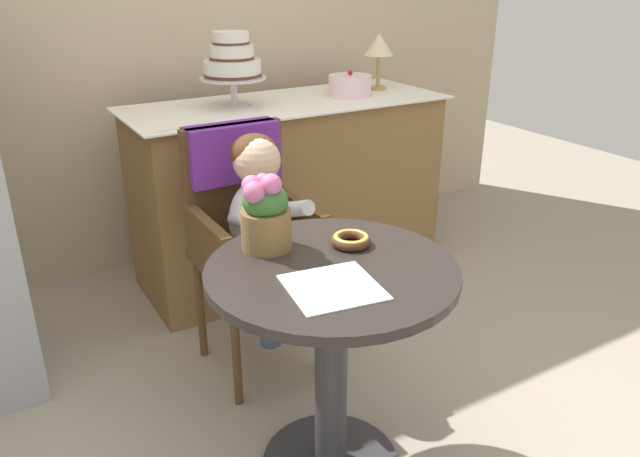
% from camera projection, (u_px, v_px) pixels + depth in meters
% --- Properties ---
extents(back_wall, '(4.80, 0.10, 2.70)m').
position_uv_depth(back_wall, '(130.00, 0.00, 2.94)').
color(back_wall, '#C1AD8E').
rests_on(back_wall, ground).
extents(cafe_table, '(0.72, 0.72, 0.72)m').
position_uv_depth(cafe_table, '(331.00, 331.00, 1.81)').
color(cafe_table, '#282321').
rests_on(cafe_table, ground).
extents(wicker_chair, '(0.42, 0.45, 0.95)m').
position_uv_depth(wicker_chair, '(245.00, 210.00, 2.35)').
color(wicker_chair, brown).
rests_on(wicker_chair, ground).
extents(seated_child, '(0.27, 0.32, 0.73)m').
position_uv_depth(seated_child, '(262.00, 214.00, 2.21)').
color(seated_child, silver).
rests_on(seated_child, ground).
extents(paper_napkin, '(0.27, 0.26, 0.00)m').
position_uv_depth(paper_napkin, '(333.00, 287.00, 1.61)').
color(paper_napkin, white).
rests_on(paper_napkin, cafe_table).
extents(donut_front, '(0.12, 0.12, 0.03)m').
position_uv_depth(donut_front, '(351.00, 240.00, 1.85)').
color(donut_front, '#4C2D19').
rests_on(donut_front, cafe_table).
extents(flower_vase, '(0.15, 0.15, 0.24)m').
position_uv_depth(flower_vase, '(265.00, 212.00, 1.79)').
color(flower_vase, brown).
rests_on(flower_vase, cafe_table).
extents(display_counter, '(1.56, 0.62, 0.90)m').
position_uv_depth(display_counter, '(289.00, 190.00, 3.12)').
color(display_counter, olive).
rests_on(display_counter, ground).
extents(tiered_cake_stand, '(0.30, 0.30, 0.34)m').
position_uv_depth(tiered_cake_stand, '(232.00, 63.00, 2.73)').
color(tiered_cake_stand, silver).
rests_on(tiered_cake_stand, display_counter).
extents(round_layer_cake, '(0.21, 0.21, 0.13)m').
position_uv_depth(round_layer_cake, '(350.00, 86.00, 3.05)').
color(round_layer_cake, silver).
rests_on(round_layer_cake, display_counter).
extents(table_lamp, '(0.15, 0.15, 0.28)m').
position_uv_depth(table_lamp, '(379.00, 47.00, 3.15)').
color(table_lamp, '#B28C47').
rests_on(table_lamp, display_counter).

